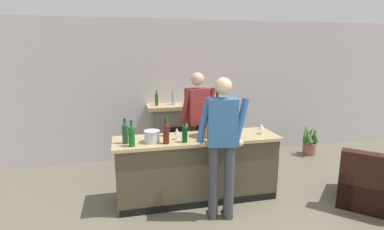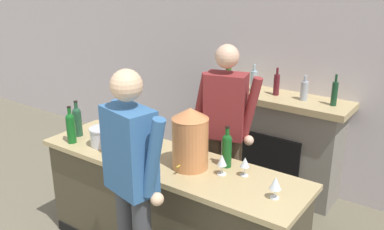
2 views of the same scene
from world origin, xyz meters
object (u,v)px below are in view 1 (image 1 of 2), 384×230
Objects in this scene: wine_glass_front_right at (229,127)px; copper_dispenser at (212,119)px; wine_bottle_cabernet_heavy at (125,132)px; wine_glass_mid_counter at (261,127)px; ice_bucket_steel at (152,136)px; wine_bottle_burgundy_dark at (223,122)px; potted_plant_corner at (310,140)px; person_bartender at (197,122)px; armchair_black at (375,188)px; wine_bottle_port_short at (185,133)px; wine_bottle_riesling_slim at (166,126)px; fireplace_stone at (188,131)px; wine_glass_near_bucket at (237,125)px; wine_glass_back_row at (177,131)px; wine_bottle_merlot_tall at (166,132)px; wine_bottle_rose_blush at (132,135)px; person_customer at (222,143)px.

copper_dispenser is at bearing -171.87° from wine_glass_front_right.
wine_bottle_cabernet_heavy is 2.10× the size of wine_glass_mid_counter.
ice_bucket_steel is 1.14m from wine_bottle_burgundy_dark.
person_bartender reaches higher than potted_plant_corner.
wine_glass_front_right is at bearing 169.49° from wine_glass_mid_counter.
armchair_black is 3.69× the size of wine_bottle_burgundy_dark.
wine_bottle_port_short reaches higher than wine_glass_mid_counter.
person_bartender is at bearing 95.65° from copper_dispenser.
armchair_black is 5.74× the size of ice_bucket_steel.
fireplace_stone is at bearing 66.25° from wine_bottle_riesling_slim.
wine_glass_front_right is (1.15, 0.14, 0.03)m from ice_bucket_steel.
wine_bottle_burgundy_dark is at bearing 106.30° from wine_glass_front_right.
wine_bottle_burgundy_dark is at bearing 28.63° from wine_bottle_port_short.
copper_dispenser is (0.01, -1.63, 0.62)m from fireplace_stone.
copper_dispenser is 1.24m from wine_bottle_cabernet_heavy.
ice_bucket_steel is at bearing -170.52° from wine_glass_near_bucket.
wine_glass_front_right is (-1.90, 0.83, 0.79)m from armchair_black.
potted_plant_corner is at bearing 28.82° from wine_glass_front_right.
ice_bucket_steel reaches higher than wine_glass_mid_counter.
fireplace_stone is at bearing 76.33° from wine_bottle_port_short.
wine_glass_front_right is at bearing -80.30° from fireplace_stone.
wine_glass_back_row is 0.96m from wine_glass_near_bucket.
copper_dispenser is (-2.54, -1.29, 0.88)m from potted_plant_corner.
person_bartender is 3.67× the size of copper_dispenser.
person_bartender is at bearing 122.28° from wine_bottle_burgundy_dark.
wine_bottle_merlot_tall is (-0.70, -1.83, 0.52)m from fireplace_stone.
wine_bottle_merlot_tall is (-0.06, -0.37, 0.00)m from wine_bottle_riesling_slim.
wine_bottle_port_short is at bearing -63.72° from wine_glass_back_row.
fireplace_stone is 1.74m from copper_dispenser.
wine_bottle_cabernet_heavy is 1.66m from wine_glass_near_bucket.
fireplace_stone reaches higher than wine_bottle_rose_blush.
wine_glass_mid_counter is at bearing -65.91° from fireplace_stone.
wine_bottle_merlot_tall reaches higher than armchair_black.
wine_glass_back_row is at bearing 116.28° from wine_bottle_port_short.
wine_bottle_port_short reaches higher than wine_glass_front_right.
wine_glass_near_bucket is (1.07, -0.05, -0.04)m from wine_bottle_riesling_slim.
wine_glass_mid_counter is (1.98, 0.02, -0.04)m from wine_bottle_cabernet_heavy.
wine_bottle_merlot_tall is (-0.64, 0.41, 0.07)m from person_customer.
wine_bottle_riesling_slim is at bearing 37.07° from wine_bottle_rose_blush.
person_bartender is at bearing -165.85° from potted_plant_corner.
wine_bottle_rose_blush is (-0.45, -0.01, -0.00)m from wine_bottle_merlot_tall.
ice_bucket_steel is 1.33× the size of wine_glass_front_right.
wine_bottle_merlot_tall is 0.26m from wine_bottle_port_short.
fireplace_stone reaches higher than wine_glass_back_row.
ice_bucket_steel is at bearing 148.46° from person_customer.
wine_glass_mid_counter is (-1.42, 0.74, 0.79)m from armchair_black.
person_customer is at bearing -116.91° from wine_glass_front_right.
copper_dispenser reaches higher than wine_glass_near_bucket.
potted_plant_corner is 2.54m from wine_glass_near_bucket.
person_bartender reaches higher than wine_glass_near_bucket.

